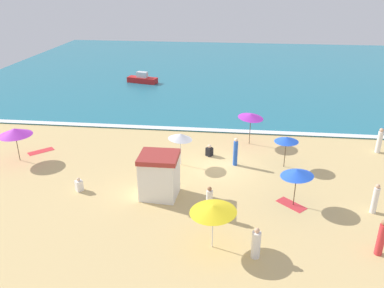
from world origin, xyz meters
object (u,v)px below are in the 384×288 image
at_px(beach_umbrella_5, 297,173).
at_px(beachgoer_5, 209,203).
at_px(beachgoer_4, 235,152).
at_px(small_boat_0, 142,79).
at_px(beachgoer_6, 381,238).
at_px(beachgoer_2, 375,199).
at_px(beach_umbrella_2, 15,132).
at_px(beachgoer_8, 379,141).
at_px(beach_umbrella_1, 213,209).
at_px(beach_umbrella_3, 287,139).
at_px(beachgoer_1, 256,244).
at_px(beach_umbrella_4, 180,136).
at_px(lifeguard_cabana, 159,175).
at_px(beach_umbrella_0, 251,116).
at_px(beachgoer_0, 209,151).

distance_m(beach_umbrella_5, beachgoer_5, 4.90).
distance_m(beachgoer_4, small_boat_0, 22.62).
bearing_deg(beachgoer_6, beachgoer_2, 77.30).
distance_m(beach_umbrella_2, beachgoer_2, 22.10).
distance_m(beachgoer_8, small_boat_0, 26.68).
distance_m(beachgoer_4, beachgoer_6, 10.53).
xyz_separation_m(beach_umbrella_1, beachgoer_8, (10.84, 11.77, -1.18)).
bearing_deg(beach_umbrella_3, beachgoer_1, -103.02).
distance_m(beachgoer_2, beachgoer_8, 8.39).
xyz_separation_m(beach_umbrella_3, beachgoer_2, (4.13, -4.93, -1.13)).
distance_m(beach_umbrella_4, beachgoer_6, 12.85).
bearing_deg(small_boat_0, lifeguard_cabana, -74.49).
bearing_deg(beach_umbrella_2, beachgoer_5, -21.47).
relative_size(beachgoer_5, beachgoer_6, 0.96).
bearing_deg(beachgoer_8, beach_umbrella_3, -155.84).
bearing_deg(beach_umbrella_5, beach_umbrella_3, 90.75).
bearing_deg(small_boat_0, beach_umbrella_0, -53.70).
xyz_separation_m(beach_umbrella_1, beachgoer_4, (0.90, 8.62, -1.12)).
bearing_deg(beachgoer_8, lifeguard_cabana, -151.89).
distance_m(beach_umbrella_2, beachgoer_5, 14.23).
xyz_separation_m(lifeguard_cabana, small_boat_0, (-6.72, 24.21, -0.77)).
bearing_deg(beach_umbrella_0, beachgoer_4, -105.16).
relative_size(beach_umbrella_1, beach_umbrella_3, 1.21).
relative_size(lifeguard_cabana, beach_umbrella_3, 1.19).
distance_m(lifeguard_cabana, beach_umbrella_0, 9.60).
height_order(beach_umbrella_5, beachgoer_6, beach_umbrella_5).
bearing_deg(beachgoer_5, beachgoer_1, -52.33).
relative_size(beachgoer_1, beachgoer_2, 0.90).
bearing_deg(beach_umbrella_2, beach_umbrella_4, 3.19).
bearing_deg(small_boat_0, beach_umbrella_3, -54.51).
distance_m(beachgoer_6, small_boat_0, 33.05).
relative_size(beach_umbrella_5, beachgoer_2, 1.33).
relative_size(beach_umbrella_1, beach_umbrella_2, 0.92).
xyz_separation_m(beachgoer_2, beachgoer_6, (-0.78, -3.46, 0.06)).
relative_size(beach_umbrella_2, beachgoer_2, 1.65).
bearing_deg(beachgoer_2, beach_umbrella_1, -155.08).
relative_size(beach_umbrella_0, beachgoer_0, 3.05).
bearing_deg(beach_umbrella_1, beachgoer_0, 95.10).
relative_size(beach_umbrella_2, beachgoer_4, 1.47).
height_order(beach_umbrella_5, beachgoer_5, beach_umbrella_5).
bearing_deg(beach_umbrella_4, beachgoer_0, 42.04).
bearing_deg(beachgoer_2, beachgoer_1, -145.51).
xyz_separation_m(beach_umbrella_2, beachgoer_6, (20.95, -7.30, -1.19)).
height_order(beach_umbrella_4, small_boat_0, beach_umbrella_4).
relative_size(beachgoer_1, beachgoer_6, 0.84).
height_order(beach_umbrella_5, beachgoer_0, beach_umbrella_5).
bearing_deg(beachgoer_4, beach_umbrella_3, 2.18).
height_order(beachgoer_4, small_boat_0, beachgoer_4).
xyz_separation_m(beach_umbrella_1, beach_umbrella_3, (4.08, 8.74, -0.11)).
relative_size(beach_umbrella_5, beachgoer_4, 1.18).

